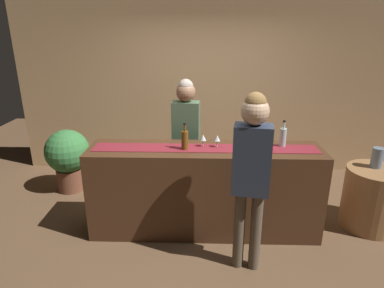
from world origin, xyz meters
The scene contains 14 objects.
ground_plane centered at (0.00, 0.00, 0.00)m, with size 10.00×10.00×0.00m, color brown.
back_wall centered at (0.00, 1.90, 1.45)m, with size 6.00×0.12×2.90m, color tan.
bar_counter centered at (0.00, 0.00, 0.51)m, with size 2.61×0.60×1.03m, color #472B19.
counter_runner_cloth centered at (0.00, 0.00, 1.03)m, with size 2.48×0.28×0.01m, color maroon.
wine_bottle_amber centered at (-0.22, -0.05, 1.14)m, with size 0.07×0.07×0.30m.
wine_bottle_clear centered at (0.87, 0.09, 1.14)m, with size 0.07×0.07×0.30m.
wine_glass_near_customer centered at (0.63, -0.01, 1.14)m, with size 0.07×0.07×0.14m.
wine_glass_mid_counter centered at (0.13, 0.03, 1.14)m, with size 0.07×0.07×0.14m.
wine_glass_far_end centered at (-0.02, 0.05, 1.14)m, with size 0.07×0.07×0.14m.
bartender centered at (-0.24, 0.58, 1.06)m, with size 0.36×0.24×1.71m.
customer_sipping centered at (0.42, -0.65, 1.11)m, with size 0.37×0.25×1.78m.
round_side_table centered at (2.01, 0.13, 0.37)m, with size 0.68×0.68×0.74m, color #996B42.
vase_on_side_table centered at (2.01, 0.21, 0.86)m, with size 0.13×0.13×0.24m, color slate.
potted_plant_tall centered at (-1.98, 0.98, 0.53)m, with size 0.63×0.63×0.92m.
Camera 1 is at (-0.04, -3.45, 2.29)m, focal length 31.03 mm.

